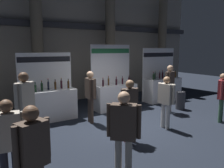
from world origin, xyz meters
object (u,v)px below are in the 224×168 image
at_px(visitor_3, 170,85).
at_px(exhibitor_booth_3, 162,87).
at_px(exhibitor_booth_2, 115,94).
at_px(visitor_1, 124,128).
at_px(exhibitor_booth_1, 49,102).
at_px(visitor_0, 222,94).
at_px(visitor_4, 166,97).
at_px(visitor_9, 130,106).
at_px(visitor_7, 90,92).
at_px(visitor_2, 25,102).
at_px(visitor_5, 8,139).
at_px(visitor_6, 33,153).
at_px(trash_bin, 180,100).

bearing_deg(visitor_3, exhibitor_booth_3, -143.90).
xyz_separation_m(exhibitor_booth_2, visitor_1, (-2.60, -4.24, 0.38)).
xyz_separation_m(exhibitor_booth_1, visitor_0, (4.65, -3.22, 0.34)).
height_order(visitor_4, visitor_9, visitor_9).
relative_size(visitor_0, visitor_7, 0.95).
relative_size(visitor_0, visitor_2, 0.87).
bearing_deg(exhibitor_booth_1, visitor_5, -116.21).
distance_m(exhibitor_booth_2, exhibitor_booth_3, 2.62).
height_order(visitor_1, visitor_5, visitor_1).
relative_size(exhibitor_booth_2, visitor_5, 1.59).
relative_size(visitor_3, visitor_5, 1.12).
relative_size(visitor_6, visitor_9, 1.02).
bearing_deg(visitor_4, trash_bin, 115.92).
height_order(exhibitor_booth_2, visitor_6, exhibitor_booth_2).
distance_m(visitor_1, visitor_9, 1.76).
xyz_separation_m(visitor_2, visitor_9, (2.27, -1.18, -0.17)).
xyz_separation_m(trash_bin, visitor_7, (-3.77, 0.44, 0.65)).
xyz_separation_m(exhibitor_booth_1, exhibitor_booth_2, (2.64, 0.02, 0.01)).
xyz_separation_m(visitor_3, visitor_9, (-2.91, -1.38, -0.11)).
bearing_deg(exhibitor_booth_3, visitor_7, -166.58).
bearing_deg(visitor_6, exhibitor_booth_1, 51.59).
height_order(exhibitor_booth_3, visitor_5, exhibitor_booth_3).
xyz_separation_m(exhibitor_booth_3, visitor_7, (-4.21, -1.00, 0.38)).
bearing_deg(visitor_6, visitor_0, -8.99).
bearing_deg(visitor_3, exhibitor_booth_1, -36.44).
bearing_deg(exhibitor_booth_1, visitor_0, -34.69).
bearing_deg(visitor_2, trash_bin, -30.66).
height_order(exhibitor_booth_2, visitor_9, exhibitor_booth_2).
xyz_separation_m(visitor_0, visitor_3, (-0.57, 1.73, 0.12)).
relative_size(trash_bin, visitor_6, 0.43).
height_order(visitor_3, visitor_9, visitor_3).
height_order(visitor_2, visitor_7, visitor_2).
xyz_separation_m(visitor_1, visitor_3, (4.05, 2.72, 0.06)).
bearing_deg(exhibitor_booth_3, trash_bin, -106.94).
relative_size(visitor_0, visitor_9, 0.99).
bearing_deg(trash_bin, visitor_9, -158.13).
bearing_deg(visitor_1, visitor_0, -124.14).
bearing_deg(visitor_5, visitor_6, 114.54).
bearing_deg(visitor_1, visitor_4, -106.02).
relative_size(exhibitor_booth_1, visitor_9, 1.39).
bearing_deg(trash_bin, visitor_4, -149.56).
xyz_separation_m(visitor_2, visitor_3, (5.18, 0.21, -0.06)).
bearing_deg(visitor_7, exhibitor_booth_1, 53.35).
height_order(exhibitor_booth_3, visitor_9, exhibitor_booth_3).
relative_size(visitor_1, visitor_9, 1.03).
xyz_separation_m(visitor_1, visitor_9, (1.14, 1.34, -0.05)).
xyz_separation_m(exhibitor_booth_3, visitor_3, (-1.17, -1.52, 0.44)).
xyz_separation_m(exhibitor_booth_2, visitor_6, (-4.17, -4.31, 0.36)).
bearing_deg(exhibitor_booth_1, exhibitor_booth_2, 0.54).
distance_m(visitor_3, visitor_4, 1.82).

